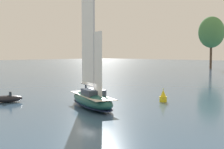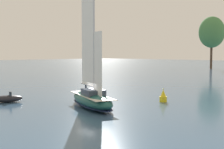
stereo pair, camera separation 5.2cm
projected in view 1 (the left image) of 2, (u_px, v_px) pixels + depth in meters
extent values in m
plane|color=#385675|center=(92.00, 108.00, 31.73)|extent=(400.00, 400.00, 0.00)
cylinder|color=#4C3828|center=(211.00, 55.00, 106.52)|extent=(0.77, 0.77, 9.65)
ellipsoid|color=#477F47|center=(211.00, 32.00, 105.98)|extent=(8.69, 8.69, 10.62)
ellipsoid|color=#194C47|center=(92.00, 100.00, 31.68)|extent=(9.48, 5.97, 1.57)
ellipsoid|color=#19234C|center=(92.00, 104.00, 31.71)|extent=(9.58, 6.03, 0.19)
cube|color=beige|center=(92.00, 95.00, 31.65)|extent=(8.30, 5.16, 0.06)
cube|color=#333D4C|center=(93.00, 92.00, 31.20)|extent=(3.08, 2.67, 0.64)
cylinder|color=silver|center=(94.00, 38.00, 30.57)|extent=(0.18, 0.18, 11.51)
cylinder|color=silver|center=(87.00, 85.00, 32.80)|extent=(3.87, 1.76, 0.16)
cube|color=white|center=(88.00, 40.00, 32.32)|extent=(3.52, 1.52, 9.44)
cube|color=white|center=(98.00, 65.00, 29.73)|extent=(1.87, 0.81, 6.33)
cylinder|color=#232838|center=(86.00, 88.00, 34.27)|extent=(0.26, 0.26, 0.85)
cylinder|color=gold|center=(86.00, 81.00, 34.21)|extent=(0.45, 0.45, 0.65)
sphere|color=tan|center=(86.00, 77.00, 34.18)|extent=(0.24, 0.24, 0.24)
ellipsoid|color=black|center=(7.00, 99.00, 35.00)|extent=(2.53, 3.59, 0.80)
cube|color=#28333D|center=(10.00, 94.00, 35.10)|extent=(0.71, 0.48, 0.48)
cylinder|color=yellow|center=(163.00, 99.00, 35.33)|extent=(0.84, 0.84, 0.63)
cone|color=yellow|center=(163.00, 93.00, 35.28)|extent=(0.63, 0.63, 0.77)
sphere|color=#F2F266|center=(163.00, 89.00, 35.25)|extent=(0.16, 0.16, 0.16)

